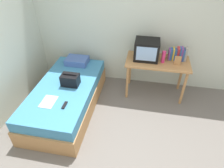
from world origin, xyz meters
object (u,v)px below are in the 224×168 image
handbag (70,80)px  magazine (49,102)px  tv (147,50)px  bed (67,97)px  remote_dark (65,105)px  pillow (77,61)px  book_row (178,54)px  picture_frame (178,61)px  water_bottle (163,57)px  desk (157,65)px

handbag → magazine: size_ratio=1.03×
tv → handbag: size_ratio=1.47×
bed → tv: bearing=30.2°
tv → magazine: (-1.42, -1.23, -0.43)m
remote_dark → tv: bearing=47.9°
pillow → remote_dark: (0.22, -1.25, -0.05)m
book_row → magazine: (-2.00, -1.30, -0.36)m
bed → picture_frame: size_ratio=11.93×
tv → bed: bearing=-149.8°
tv → water_bottle: bearing=-16.1°
water_bottle → book_row: bearing=30.7°
picture_frame → handbag: picture_frame is taller
bed → magazine: 0.53m
bed → book_row: (1.91, 0.85, 0.62)m
bed → desk: desk is taller
magazine → remote_dark: (0.28, -0.04, 0.01)m
tv → handbag: tv is taller
bed → water_bottle: bearing=22.7°
picture_frame → pillow: size_ratio=0.38×
magazine → remote_dark: 0.28m
tv → pillow: 1.42m
remote_dark → bed: bearing=111.8°
picture_frame → magazine: picture_frame is taller
picture_frame → remote_dark: (-1.70, -1.13, -0.32)m
tv → remote_dark: 1.75m
book_row → pillow: 1.96m
bed → water_bottle: size_ratio=9.07×
desk → pillow: size_ratio=2.65×
book_row → pillow: bearing=-177.5°
pillow → tv: bearing=0.7°
water_bottle → magazine: size_ratio=0.76×
book_row → picture_frame: (-0.01, -0.20, -0.03)m
magazine → picture_frame: bearing=28.9°
pillow → desk: bearing=-0.7°
bed → remote_dark: size_ratio=12.82×
bed → desk: bearing=25.3°
pillow → magazine: size_ratio=1.51×
water_bottle → bed: bearing=-157.3°
bed → handbag: bearing=24.9°
picture_frame → pillow: (-1.92, 0.11, -0.27)m
pillow → remote_dark: bearing=-79.8°
water_bottle → pillow: size_ratio=0.50×
handbag → remote_dark: size_ratio=1.92×
pillow → magazine: pillow is taller
desk → magazine: desk is taller
book_row → magazine: 2.41m
magazine → tv: bearing=40.7°
picture_frame → handbag: size_ratio=0.56×
water_bottle → picture_frame: bearing=-9.6°
desk → picture_frame: 0.39m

